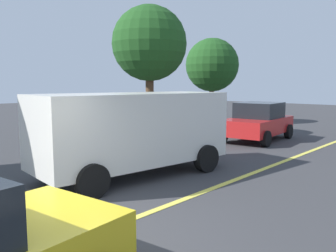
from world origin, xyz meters
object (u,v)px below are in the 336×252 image
(car_red_mid_road, at_px, (258,121))
(tree_right_verge, at_px, (212,65))
(tree_left_verge, at_px, (149,44))
(white_van, at_px, (134,128))

(car_red_mid_road, height_order, tree_right_verge, tree_right_verge)
(car_red_mid_road, relative_size, tree_left_verge, 0.69)
(white_van, bearing_deg, car_red_mid_road, 3.16)
(car_red_mid_road, distance_m, tree_left_verge, 5.94)
(tree_left_verge, bearing_deg, tree_right_verge, 9.90)
(car_red_mid_road, distance_m, tree_right_verge, 7.30)
(tree_left_verge, xyz_separation_m, tree_right_verge, (6.55, 1.14, -0.65))
(car_red_mid_road, xyz_separation_m, tree_right_verge, (4.13, 5.36, 2.76))
(car_red_mid_road, height_order, tree_left_verge, tree_left_verge)
(white_van, height_order, tree_right_verge, tree_right_verge)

